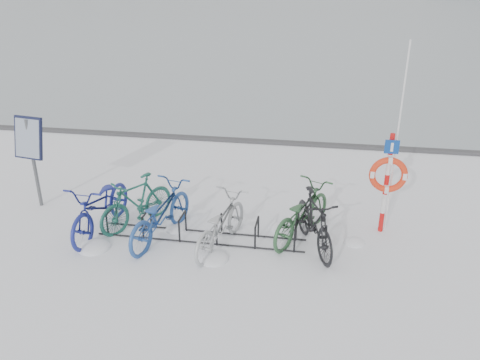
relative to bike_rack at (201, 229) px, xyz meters
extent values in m
plane|color=white|center=(0.00, 0.00, -0.18)|extent=(900.00, 900.00, 0.00)
cube|color=#3F3F42|center=(0.00, 5.90, -0.13)|extent=(400.00, 0.25, 0.10)
cylinder|color=black|center=(-1.80, -0.22, 0.04)|extent=(0.04, 0.04, 0.44)
cylinder|color=black|center=(-1.80, 0.22, 0.04)|extent=(0.04, 0.04, 0.44)
cylinder|color=black|center=(-1.80, 0.00, 0.26)|extent=(0.04, 0.44, 0.04)
cylinder|color=black|center=(-1.08, -0.22, 0.04)|extent=(0.04, 0.04, 0.44)
cylinder|color=black|center=(-1.08, 0.22, 0.04)|extent=(0.04, 0.04, 0.44)
cylinder|color=black|center=(-1.08, 0.00, 0.26)|extent=(0.04, 0.44, 0.04)
cylinder|color=black|center=(-0.36, -0.22, 0.04)|extent=(0.04, 0.04, 0.44)
cylinder|color=black|center=(-0.36, 0.22, 0.04)|extent=(0.04, 0.04, 0.44)
cylinder|color=black|center=(-0.36, 0.00, 0.26)|extent=(0.04, 0.44, 0.04)
cylinder|color=black|center=(0.36, -0.22, 0.04)|extent=(0.04, 0.04, 0.44)
cylinder|color=black|center=(0.36, 0.22, 0.04)|extent=(0.04, 0.04, 0.44)
cylinder|color=black|center=(0.36, 0.00, 0.26)|extent=(0.04, 0.44, 0.04)
cylinder|color=black|center=(1.08, -0.22, 0.04)|extent=(0.04, 0.04, 0.44)
cylinder|color=black|center=(1.08, 0.22, 0.04)|extent=(0.04, 0.04, 0.44)
cylinder|color=black|center=(1.08, 0.00, 0.26)|extent=(0.04, 0.44, 0.04)
cylinder|color=black|center=(1.80, -0.22, 0.04)|extent=(0.04, 0.04, 0.44)
cylinder|color=black|center=(1.80, 0.22, 0.04)|extent=(0.04, 0.04, 0.44)
cylinder|color=black|center=(1.80, 0.00, 0.26)|extent=(0.04, 0.44, 0.04)
cylinder|color=black|center=(0.00, -0.22, -0.16)|extent=(4.00, 0.03, 0.03)
cylinder|color=black|center=(0.00, 0.22, -0.16)|extent=(4.00, 0.03, 0.03)
cylinder|color=#595B5E|center=(-3.83, 0.78, 0.79)|extent=(0.08, 0.08, 1.95)
cube|color=black|center=(-3.83, 0.75, 1.39)|extent=(0.70, 0.36, 0.88)
cube|color=#8C99AD|center=(-3.83, 0.71, 1.39)|extent=(0.63, 0.28, 0.78)
cylinder|color=red|center=(3.43, 0.88, 0.02)|extent=(0.09, 0.09, 0.40)
cylinder|color=silver|center=(3.43, 0.88, 0.42)|extent=(0.09, 0.09, 0.40)
cylinder|color=red|center=(3.43, 0.88, 0.82)|extent=(0.09, 0.09, 0.40)
cylinder|color=silver|center=(3.43, 0.88, 1.22)|extent=(0.09, 0.09, 0.40)
cylinder|color=red|center=(3.43, 0.88, 1.63)|extent=(0.09, 0.09, 0.40)
torus|color=red|center=(3.43, 0.79, 1.05)|extent=(0.70, 0.12, 0.70)
cube|color=navy|center=(3.43, 0.80, 1.60)|extent=(0.26, 0.03, 0.26)
cylinder|color=silver|center=(3.52, 0.93, 1.64)|extent=(0.03, 0.03, 3.65)
imported|color=navy|center=(-1.97, -0.02, 0.38)|extent=(0.87, 2.20, 1.13)
imported|color=#1C584A|center=(-1.39, 0.31, 0.35)|extent=(1.34, 1.78, 1.07)
imported|color=#254D96|center=(-0.76, -0.10, 0.36)|extent=(1.17, 2.17, 1.08)
imported|color=#A9ADB0|center=(0.43, -0.22, 0.32)|extent=(1.13, 2.02, 1.00)
imported|color=#2D5633|center=(1.88, 0.43, 0.35)|extent=(1.51, 2.11, 1.05)
imported|color=black|center=(2.13, 0.04, 0.37)|extent=(1.16, 1.91, 1.11)
ellipsoid|color=white|center=(1.49, 0.61, -0.18)|extent=(0.48, 0.48, 0.17)
ellipsoid|color=white|center=(-0.57, 0.24, -0.18)|extent=(0.44, 0.44, 0.15)
ellipsoid|color=white|center=(0.40, -0.69, -0.18)|extent=(0.55, 0.55, 0.19)
ellipsoid|color=white|center=(-1.86, -0.69, -0.18)|extent=(0.61, 0.61, 0.21)
ellipsoid|color=white|center=(2.91, 0.30, -0.18)|extent=(0.40, 0.40, 0.14)
camera|label=1|loc=(2.09, -7.61, 4.36)|focal=35.00mm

